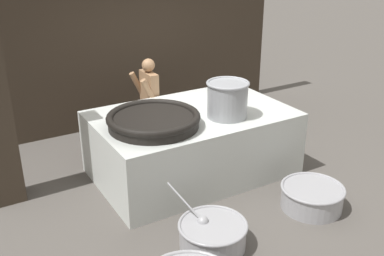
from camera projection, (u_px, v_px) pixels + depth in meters
ground_plane at (192, 171)px, 6.96m from camera, size 60.00×60.00×0.00m
back_wall at (123, 40)px, 8.32m from camera, size 6.40×0.24×3.20m
hearth_platform at (192, 143)px, 6.77m from camera, size 2.87×1.83×0.98m
giant_wok_near at (154, 120)px, 6.05m from camera, size 1.27×1.27×0.20m
stock_pot at (227, 99)px, 6.33m from camera, size 0.61×0.61×0.52m
cook at (149, 100)px, 7.50m from camera, size 0.36×0.56×1.55m
prep_bowl_vegetables at (213, 233)px, 5.22m from camera, size 0.82×1.01×0.65m
prep_bowl_extra at (312, 196)px, 5.97m from camera, size 0.85×0.85×0.32m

